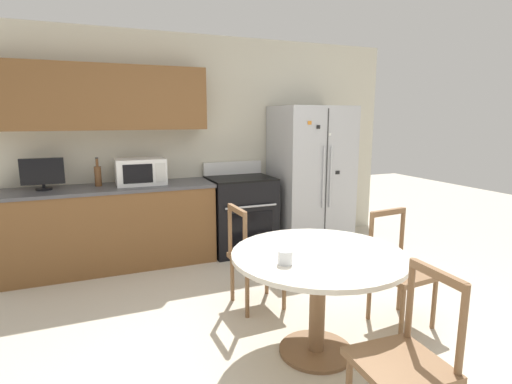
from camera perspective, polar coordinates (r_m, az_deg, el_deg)
ground_plane at (r=3.04m, az=6.48°, el=-22.05°), size 14.00×14.00×0.00m
back_wall at (r=4.91m, az=-11.30°, el=8.24°), size 5.20×0.44×2.60m
kitchen_counter at (r=4.67m, az=-19.87°, el=-4.71°), size 2.21×0.64×0.90m
refrigerator at (r=5.18m, az=7.76°, el=2.23°), size 0.91×0.78×1.77m
oven_range at (r=4.92m, az=-2.20°, el=-3.08°), size 0.76×0.68×1.08m
microwave at (r=4.60m, az=-16.16°, el=2.84°), size 0.53×0.36×0.29m
countertop_tv at (r=4.61m, az=-28.20°, el=2.43°), size 0.41×0.16×0.33m
counter_bottle at (r=4.63m, az=-21.65°, el=2.24°), size 0.07×0.07×0.31m
dining_table at (r=2.80m, az=8.89°, el=-11.37°), size 1.18×1.18×0.74m
dining_chair_right at (r=3.42m, az=19.87°, el=-10.57°), size 0.45×0.45×0.90m
dining_chair_far at (r=3.49m, az=-0.21°, el=-9.46°), size 0.43×0.43×0.90m
dining_chair_near at (r=2.28m, az=20.47°, el=-21.89°), size 0.44×0.44×0.90m
candle_glass at (r=2.52m, az=4.20°, el=-9.41°), size 0.09×0.09×0.09m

